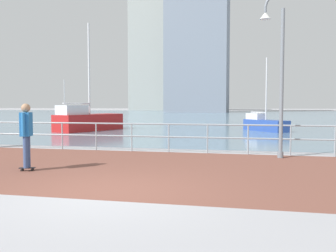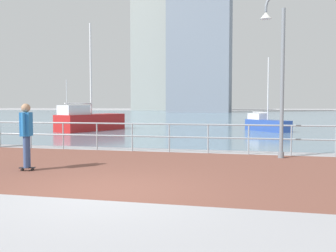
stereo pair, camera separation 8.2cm
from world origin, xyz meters
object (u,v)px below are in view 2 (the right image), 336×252
skateboarder (26,130)px  sailboat_gray (89,120)px  sailboat_red (266,124)px  sailboat_navy (67,117)px  lamppost (277,66)px

skateboarder → sailboat_gray: bearing=108.5°
sailboat_gray → sailboat_red: bearing=10.5°
sailboat_navy → sailboat_red: (19.81, -10.46, 0.04)m
skateboarder → sailboat_red: size_ratio=0.37×
sailboat_red → sailboat_gray: bearing=-169.5°
lamppost → sailboat_red: bearing=88.7°
sailboat_navy → sailboat_red: 22.40m
lamppost → sailboat_gray: bearing=137.7°
skateboarder → lamppost: bearing=30.1°
sailboat_navy → sailboat_gray: bearing=-56.5°
lamppost → sailboat_navy: lamppost is taller
sailboat_navy → sailboat_gray: 15.11m
skateboarder → sailboat_red: (6.79, 16.06, -0.60)m
lamppost → skateboarder: bearing=-149.9°
lamppost → sailboat_gray: sailboat_gray is taller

